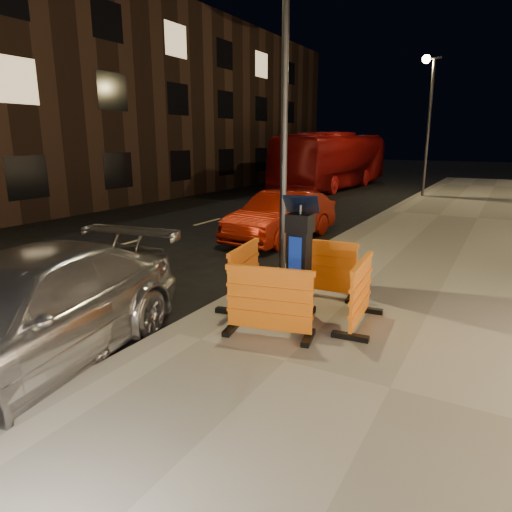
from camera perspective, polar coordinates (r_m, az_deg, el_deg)
The scene contains 13 objects.
ground_plane at distance 6.53m, azimuth -10.64°, elevation -10.46°, with size 120.00×120.00×0.00m, color black.
sidewalk at distance 5.29m, azimuth 16.37°, elevation -16.19°, with size 6.00×60.00×0.15m, color gray.
kerb at distance 6.50m, azimuth -10.67°, elevation -9.86°, with size 0.30×60.00×0.15m, color slate.
parking_kiosk at distance 6.78m, azimuth 5.41°, elevation -0.35°, with size 0.54×0.54×1.70m, color black.
barrier_front at distance 6.07m, azimuth 1.66°, elevation -5.78°, with size 1.22×0.50×0.95m, color orange.
barrier_back at distance 7.73m, azimuth 8.20°, elevation -1.48°, with size 1.22×0.50×0.95m, color orange.
barrier_kerbside at distance 7.30m, azimuth -1.50°, elevation -2.28°, with size 1.22×0.50×0.95m, color orange.
barrier_bldgside at distance 6.58m, azimuth 12.93°, elevation -4.54°, with size 1.22×0.50×0.95m, color orange.
car_silver at distance 6.33m, azimuth -26.71°, elevation -12.67°, with size 1.96×4.83×1.40m, color #B8B8BD.
car_red at distance 12.68m, azimuth 3.17°, elevation 1.99°, with size 1.41×4.04×1.33m, color maroon.
bus_doubledecker at distance 26.83m, azimuth 9.54°, elevation 8.38°, with size 2.59×11.06×3.08m, color #9A0F10.
street_lamp_mid at distance 8.34m, azimuth 3.56°, elevation 17.33°, with size 0.12×0.12×6.00m, color #3F3F44.
street_lamp_far at distance 22.80m, azimuth 20.73°, elevation 14.58°, with size 0.12×0.12×6.00m, color #3F3F44.
Camera 1 is at (3.87, -4.50, 2.72)m, focal length 32.00 mm.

